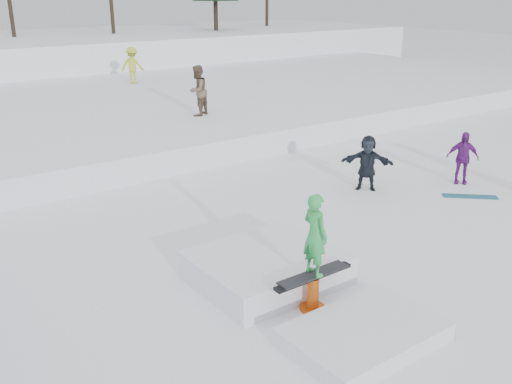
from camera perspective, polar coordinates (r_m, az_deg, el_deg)
ground at (r=10.93m, az=4.12°, el=-8.85°), size 120.00×120.00×0.00m
snow_midrise at (r=24.58m, az=-20.80°, el=7.15°), size 50.00×18.00×0.80m
walker_olive at (r=21.08m, az=-5.87°, el=10.05°), size 1.11×1.03×1.82m
walker_ygreen at (r=28.98m, az=-12.25°, el=12.27°), size 1.26×1.25×1.75m
spectator_purple at (r=16.98m, az=19.94°, el=3.24°), size 0.85×0.89×1.48m
spectator_dark at (r=15.74m, az=11.06°, el=2.88°), size 1.24×1.36×1.51m
loose_board_teal at (r=16.11m, az=20.61°, el=-0.42°), size 1.21×1.16×0.03m
jib_rail_feature at (r=10.29m, az=3.55°, el=-8.83°), size 2.60×4.40×2.11m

